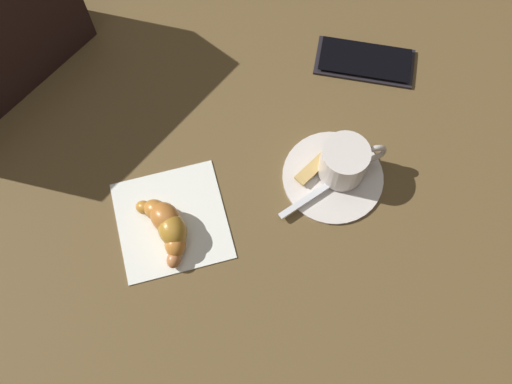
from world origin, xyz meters
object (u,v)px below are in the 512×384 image
object	(u,v)px
teaspoon	(333,183)
napkin	(174,220)
espresso_cup	(348,161)
croissant	(170,225)
sugar_packet	(318,166)
cell_phone	(367,61)
saucer	(335,176)

from	to	relation	value
teaspoon	napkin	world-z (taller)	teaspoon
espresso_cup	croissant	xyz separation A→B (m)	(-0.25, -0.08, -0.02)
croissant	espresso_cup	bearing A→B (deg)	18.14
sugar_packet	napkin	bearing A→B (deg)	-23.30
teaspoon	sugar_packet	size ratio (longest dim) A/B	1.67
teaspoon	sugar_packet	bearing A→B (deg)	124.14
napkin	cell_phone	xyz separation A→B (m)	(0.30, 0.26, 0.00)
napkin	cell_phone	world-z (taller)	cell_phone
espresso_cup	cell_phone	size ratio (longest dim) A/B	0.58
cell_phone	napkin	bearing A→B (deg)	-139.41
croissant	saucer	bearing A→B (deg)	17.43
teaspoon	napkin	bearing A→B (deg)	-168.71
sugar_packet	croissant	size ratio (longest dim) A/B	0.67
saucer	teaspoon	xyz separation A→B (m)	(-0.01, -0.01, 0.01)
croissant	cell_phone	size ratio (longest dim) A/B	0.64
espresso_cup	teaspoon	size ratio (longest dim) A/B	0.80
saucer	napkin	distance (m)	0.24
napkin	croissant	world-z (taller)	croissant
saucer	napkin	world-z (taller)	saucer
saucer	croissant	xyz separation A→B (m)	(-0.23, -0.07, 0.02)
teaspoon	saucer	bearing A→B (deg)	68.07
sugar_packet	cell_phone	distance (m)	0.20
saucer	sugar_packet	size ratio (longest dim) A/B	2.04
saucer	napkin	xyz separation A→B (m)	(-0.23, -0.06, -0.00)
saucer	teaspoon	size ratio (longest dim) A/B	1.23
croissant	cell_phone	world-z (taller)	croissant
teaspoon	sugar_packet	xyz separation A→B (m)	(-0.02, 0.03, 0.00)
saucer	cell_phone	distance (m)	0.21
espresso_cup	sugar_packet	bearing A→B (deg)	170.50
napkin	espresso_cup	bearing A→B (deg)	15.23
espresso_cup	cell_phone	world-z (taller)	espresso_cup
espresso_cup	croissant	world-z (taller)	espresso_cup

